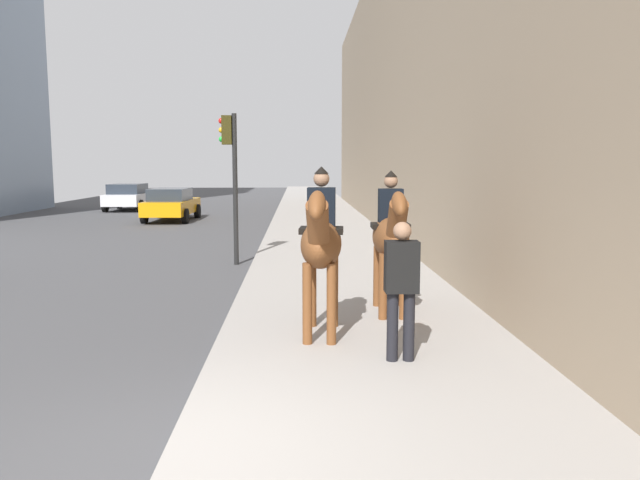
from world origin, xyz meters
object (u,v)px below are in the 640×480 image
Objects in this scene: pedestrian_greeting at (401,282)px; mounted_horse_far at (391,235)px; traffic_light_near_curb at (231,164)px; mounted_horse_near at (321,242)px; car_far_lane at (129,196)px; car_mid_lane at (171,204)px.

mounted_horse_far is at bearing -4.94° from pedestrian_greeting.
mounted_horse_near is at bearing -164.18° from traffic_light_near_curb.
mounted_horse_near is at bearing -158.82° from car_far_lane.
pedestrian_greeting reaches higher than car_mid_lane.
car_far_lane is at bearing 22.17° from pedestrian_greeting.
car_far_lane is at bearing 31.20° from car_mid_lane.
mounted_horse_near is 1.72m from mounted_horse_far.
mounted_horse_near is at bearing -40.61° from mounted_horse_far.
car_mid_lane is (18.86, 5.90, -0.69)m from mounted_horse_near.
mounted_horse_far is at bearing 142.91° from mounted_horse_near.
traffic_light_near_curb reaches higher than car_mid_lane.
traffic_light_near_curb reaches higher than car_far_lane.
car_far_lane is (26.21, 10.38, -0.33)m from pedestrian_greeting.
traffic_light_near_curb is (5.61, 3.11, 1.12)m from mounted_horse_far.
traffic_light_near_curb is at bearing -160.17° from car_mid_lane.
mounted_horse_far reaches higher than pedestrian_greeting.
car_far_lane is (25.11, 9.45, -0.68)m from mounted_horse_near.
car_mid_lane is at bearing -157.41° from mounted_horse_near.
mounted_horse_near is 0.59× the size of car_far_lane.
car_far_lane is at bearing 22.37° from traffic_light_near_curb.
car_mid_lane is at bearing 19.45° from pedestrian_greeting.
car_mid_lane is at bearing -156.44° from mounted_horse_far.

